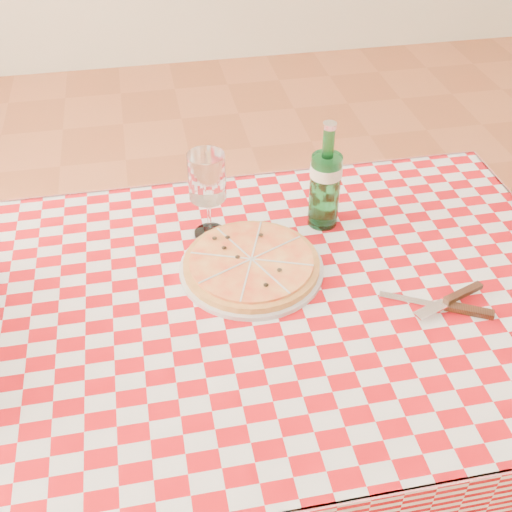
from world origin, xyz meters
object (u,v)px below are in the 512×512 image
(dining_table, at_px, (271,331))
(wine_glass, at_px, (208,196))
(pizza_plate, at_px, (251,263))
(water_bottle, at_px, (326,176))

(dining_table, bearing_deg, wine_glass, 111.82)
(dining_table, relative_size, pizza_plate, 3.99)
(pizza_plate, distance_m, water_bottle, 0.26)
(water_bottle, xyz_separation_m, wine_glass, (-0.26, 0.01, -0.02))
(pizza_plate, height_order, water_bottle, water_bottle)
(dining_table, xyz_separation_m, pizza_plate, (-0.02, 0.09, 0.12))
(pizza_plate, bearing_deg, water_bottle, 35.25)
(dining_table, relative_size, wine_glass, 5.92)
(water_bottle, relative_size, wine_glass, 1.25)
(water_bottle, bearing_deg, pizza_plate, -144.75)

